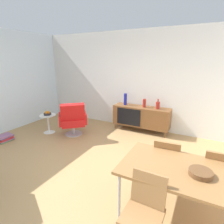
% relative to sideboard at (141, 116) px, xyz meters
% --- Properties ---
extents(ground_plane, '(8.32, 8.32, 0.00)m').
position_rel_sideboard_xyz_m(ground_plane, '(-0.26, -2.30, -0.44)').
color(ground_plane, tan).
extents(wall_back, '(6.80, 0.12, 2.80)m').
position_rel_sideboard_xyz_m(wall_back, '(-0.26, 0.30, 0.96)').
color(wall_back, silver).
rests_on(wall_back, ground_plane).
extents(sideboard, '(1.60, 0.45, 0.72)m').
position_rel_sideboard_xyz_m(sideboard, '(0.00, 0.00, 0.00)').
color(sideboard, brown).
rests_on(sideboard, ground_plane).
extents(vase_cobalt, '(0.09, 0.09, 0.34)m').
position_rel_sideboard_xyz_m(vase_cobalt, '(-0.50, 0.00, 0.45)').
color(vase_cobalt, navy).
rests_on(vase_cobalt, sideboard).
extents(vase_sculptural_dark, '(0.11, 0.11, 0.27)m').
position_rel_sideboard_xyz_m(vase_sculptural_dark, '(0.45, 0.00, 0.38)').
color(vase_sculptural_dark, maroon).
rests_on(vase_sculptural_dark, sideboard).
extents(vase_ceramic_small, '(0.09, 0.09, 0.23)m').
position_rel_sideboard_xyz_m(vase_ceramic_small, '(0.07, 0.00, 0.40)').
color(vase_ceramic_small, maroon).
rests_on(vase_ceramic_small, sideboard).
extents(dining_table, '(1.60, 0.90, 0.74)m').
position_rel_sideboard_xyz_m(dining_table, '(1.49, -2.67, 0.26)').
color(dining_table, olive).
rests_on(dining_table, ground_plane).
extents(wooden_bowl_on_table, '(0.26, 0.26, 0.06)m').
position_rel_sideboard_xyz_m(wooden_bowl_on_table, '(1.62, -2.71, 0.33)').
color(wooden_bowl_on_table, brown).
rests_on(wooden_bowl_on_table, dining_table).
extents(dining_chair_back_left, '(0.43, 0.45, 0.86)m').
position_rel_sideboard_xyz_m(dining_chair_back_left, '(1.14, -2.11, 0.03)').
color(dining_chair_back_left, '#9E7042').
rests_on(dining_chair_back_left, ground_plane).
extents(dining_chair_front_left, '(0.41, 0.43, 0.86)m').
position_rel_sideboard_xyz_m(dining_chair_front_left, '(1.14, -3.23, 0.03)').
color(dining_chair_front_left, '#9E7042').
rests_on(dining_chair_front_left, ground_plane).
extents(dining_chair_back_right, '(0.42, 0.44, 0.86)m').
position_rel_sideboard_xyz_m(dining_chair_back_right, '(1.84, -2.11, 0.03)').
color(dining_chair_back_right, '#9E7042').
rests_on(dining_chair_back_right, ground_plane).
extents(lounge_chair_red, '(0.91, 0.91, 0.95)m').
position_rel_sideboard_xyz_m(lounge_chair_red, '(-1.52, -1.15, 0.03)').
color(lounge_chair_red, red).
rests_on(lounge_chair_red, ground_plane).
extents(side_table_round, '(0.44, 0.44, 0.52)m').
position_rel_sideboard_xyz_m(side_table_round, '(-2.27, -1.33, -0.12)').
color(side_table_round, white).
rests_on(side_table_round, ground_plane).
extents(fruit_bowl, '(0.20, 0.20, 0.11)m').
position_rel_sideboard_xyz_m(fruit_bowl, '(-2.27, -1.33, 0.12)').
color(fruit_bowl, '#262628').
rests_on(fruit_bowl, side_table_round).
extents(magazine_stack, '(0.32, 0.39, 0.16)m').
position_rel_sideboard_xyz_m(magazine_stack, '(-2.85, -2.27, -0.36)').
color(magazine_stack, '#3F7F4C').
rests_on(magazine_stack, ground_plane).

